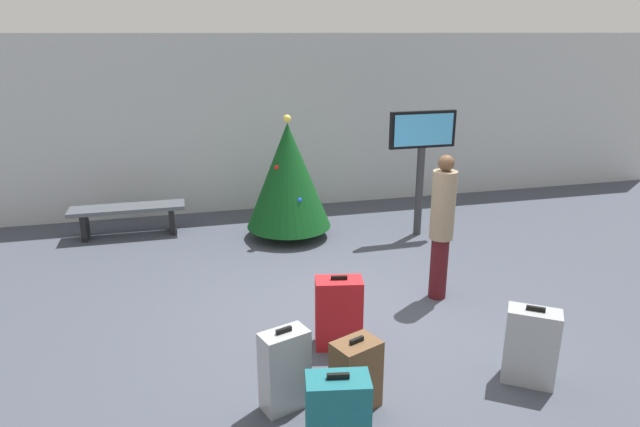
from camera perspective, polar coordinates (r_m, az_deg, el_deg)
ground_plane at (r=6.45m, az=3.25°, el=-10.41°), size 16.00×16.00×0.00m
back_wall at (r=10.05m, az=-4.15°, el=9.25°), size 16.00×0.20×3.06m
holiday_tree at (r=8.51m, az=-3.28°, el=3.90°), size 1.31×1.31×1.92m
flight_info_kiosk at (r=8.65m, az=10.40°, el=6.69°), size 1.05×0.12×1.96m
waiting_bench at (r=9.23m, az=-19.09°, el=0.04°), size 1.75×0.44×0.48m
traveller_0 at (r=6.65m, az=12.39°, el=-1.01°), size 0.30×0.30×1.76m
suitcase_0 at (r=4.88m, az=-3.64°, el=-15.72°), size 0.45×0.34×0.76m
suitcase_1 at (r=5.52m, az=20.81°, el=-12.63°), size 0.52×0.46×0.77m
suitcase_2 at (r=5.71m, az=1.93°, el=-10.16°), size 0.51×0.35×0.78m
suitcase_3 at (r=4.32m, az=1.82°, el=-20.64°), size 0.50×0.35×0.79m
suitcase_4 at (r=4.92m, az=3.70°, el=-16.16°), size 0.46×0.40×0.66m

